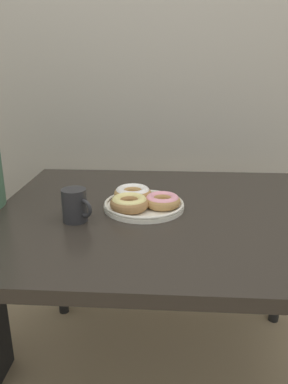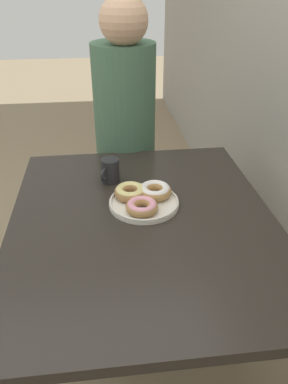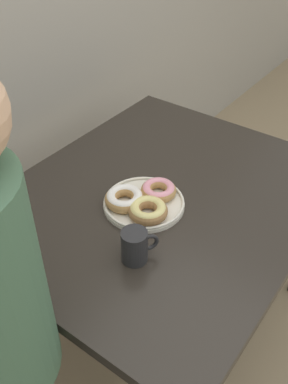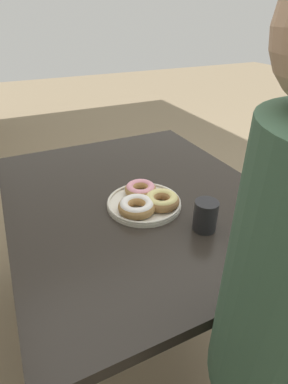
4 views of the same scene
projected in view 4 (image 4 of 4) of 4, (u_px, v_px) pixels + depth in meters
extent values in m
plane|color=#937F60|center=(194.00, 292.00, 1.73)|extent=(14.00, 14.00, 0.00)
cube|color=#28231E|center=(137.00, 198.00, 1.22)|extent=(1.20, 1.00, 0.04)
cylinder|color=black|center=(164.00, 192.00, 1.99)|extent=(0.05, 0.05, 0.72)
cylinder|color=black|center=(27.00, 227.00, 1.67)|extent=(0.05, 0.05, 0.72)
cylinder|color=silver|center=(144.00, 204.00, 1.13)|extent=(0.28, 0.28, 0.01)
torus|color=silver|center=(144.00, 201.00, 1.12)|extent=(0.28, 0.28, 0.01)
torus|color=#B2844C|center=(141.00, 189.00, 1.17)|extent=(0.17, 0.17, 0.04)
torus|color=pink|center=(141.00, 188.00, 1.16)|extent=(0.16, 0.16, 0.03)
torus|color=#B2844C|center=(137.00, 207.00, 1.06)|extent=(0.14, 0.14, 0.04)
torus|color=white|center=(137.00, 205.00, 1.06)|extent=(0.13, 0.13, 0.03)
torus|color=#9E7042|center=(162.00, 201.00, 1.09)|extent=(0.15, 0.15, 0.04)
torus|color=#E0D17F|center=(162.00, 199.00, 1.09)|extent=(0.14, 0.14, 0.03)
cylinder|color=#232326|center=(205.00, 216.00, 0.98)|extent=(0.08, 0.08, 0.11)
cylinder|color=#382114|center=(207.00, 204.00, 0.96)|extent=(0.06, 0.06, 0.00)
torus|color=#232326|center=(205.00, 208.00, 1.02)|extent=(0.06, 0.04, 0.06)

